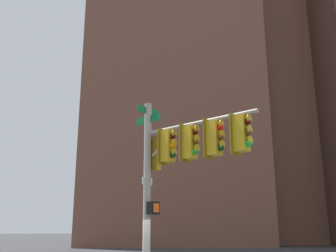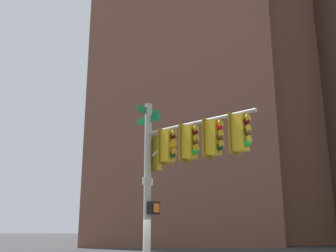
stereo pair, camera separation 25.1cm
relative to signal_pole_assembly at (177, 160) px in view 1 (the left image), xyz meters
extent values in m
cylinder|color=#9E998C|center=(-0.80, -0.93, -1.11)|extent=(0.25, 0.25, 6.37)
cylinder|color=#9E998C|center=(0.59, 0.58, 1.04)|extent=(2.88, 3.08, 0.12)
cylinder|color=#9E998C|center=(-0.30, -0.39, 0.59)|extent=(0.77, 0.82, 0.75)
cube|color=#0F6B33|center=(-0.80, -0.93, 1.83)|extent=(0.77, 0.72, 0.24)
cube|color=#0F6B33|center=(-0.80, -0.93, 1.53)|extent=(0.77, 0.82, 0.24)
cube|color=white|center=(-0.80, -0.93, -0.57)|extent=(0.35, 0.33, 0.24)
cube|color=gold|center=(-0.20, -0.27, 0.48)|extent=(0.48, 0.48, 1.00)
cube|color=#775E0F|center=(-0.33, -0.41, 0.48)|extent=(0.43, 0.40, 1.16)
sphere|color=#470A07|center=(-0.06, -0.12, 0.78)|extent=(0.20, 0.20, 0.20)
cylinder|color=gold|center=(-0.01, -0.08, 0.87)|extent=(0.20, 0.19, 0.23)
sphere|color=#F29E0C|center=(-0.06, -0.12, 0.48)|extent=(0.20, 0.20, 0.20)
cylinder|color=gold|center=(-0.01, -0.08, 0.57)|extent=(0.20, 0.19, 0.23)
sphere|color=#0A3819|center=(-0.06, -0.12, 0.18)|extent=(0.20, 0.20, 0.20)
cylinder|color=gold|center=(-0.01, -0.08, 0.27)|extent=(0.20, 0.19, 0.23)
cube|color=gold|center=(0.41, 0.38, 0.48)|extent=(0.48, 0.48, 1.00)
cube|color=#775E0F|center=(0.28, 0.24, 0.48)|extent=(0.43, 0.40, 1.16)
sphere|color=#470A07|center=(0.55, 0.53, 0.78)|extent=(0.20, 0.20, 0.20)
cylinder|color=gold|center=(0.59, 0.58, 0.87)|extent=(0.20, 0.19, 0.23)
sphere|color=#4C330A|center=(0.55, 0.53, 0.48)|extent=(0.20, 0.20, 0.20)
cylinder|color=gold|center=(0.59, 0.58, 0.57)|extent=(0.20, 0.19, 0.23)
sphere|color=green|center=(0.55, 0.53, 0.18)|extent=(0.20, 0.20, 0.20)
cylinder|color=gold|center=(0.59, 0.58, 0.27)|extent=(0.20, 0.19, 0.23)
cube|color=gold|center=(1.02, 1.03, 0.48)|extent=(0.48, 0.48, 1.00)
cube|color=#775E0F|center=(0.89, 0.89, 0.48)|extent=(0.43, 0.40, 1.16)
sphere|color=red|center=(1.16, 1.18, 0.78)|extent=(0.20, 0.20, 0.20)
cylinder|color=gold|center=(1.20, 1.23, 0.87)|extent=(0.20, 0.19, 0.23)
sphere|color=#4C330A|center=(1.16, 1.18, 0.48)|extent=(0.20, 0.20, 0.20)
cylinder|color=gold|center=(1.20, 1.23, 0.57)|extent=(0.20, 0.19, 0.23)
sphere|color=#0A3819|center=(1.16, 1.18, 0.18)|extent=(0.20, 0.20, 0.20)
cylinder|color=gold|center=(1.20, 1.23, 0.27)|extent=(0.20, 0.19, 0.23)
cube|color=gold|center=(1.62, 1.68, 0.48)|extent=(0.48, 0.48, 1.00)
cube|color=#775E0F|center=(1.49, 1.55, 0.48)|extent=(0.43, 0.40, 1.16)
sphere|color=#470A07|center=(1.76, 1.84, 0.78)|extent=(0.20, 0.20, 0.20)
cylinder|color=gold|center=(1.81, 1.88, 0.87)|extent=(0.20, 0.19, 0.23)
sphere|color=#4C330A|center=(1.76, 1.84, 0.48)|extent=(0.20, 0.20, 0.20)
cylinder|color=gold|center=(1.81, 1.88, 0.57)|extent=(0.20, 0.19, 0.23)
sphere|color=green|center=(1.76, 1.84, 0.18)|extent=(0.20, 0.20, 0.20)
cylinder|color=gold|center=(1.81, 1.88, 0.27)|extent=(0.20, 0.19, 0.23)
cube|color=gold|center=(-1.04, -0.71, 0.34)|extent=(0.48, 0.48, 1.00)
cube|color=#775E0F|center=(-0.90, -0.84, 0.34)|extent=(0.40, 0.43, 1.16)
sphere|color=#470A07|center=(-1.19, -0.57, 0.64)|extent=(0.20, 0.20, 0.20)
cylinder|color=gold|center=(-1.24, -0.52, 0.73)|extent=(0.19, 0.20, 0.23)
sphere|color=#4C330A|center=(-1.19, -0.57, 0.34)|extent=(0.20, 0.20, 0.20)
cylinder|color=gold|center=(-1.24, -0.52, 0.43)|extent=(0.19, 0.20, 0.23)
sphere|color=green|center=(-1.19, -0.57, 0.04)|extent=(0.20, 0.20, 0.20)
cylinder|color=gold|center=(-1.24, -0.52, 0.13)|extent=(0.19, 0.20, 0.23)
cube|color=black|center=(-0.62, -0.73, -1.43)|extent=(0.44, 0.43, 0.40)
cube|color=#EA5914|center=(-0.53, -0.63, -1.43)|extent=(0.20, 0.19, 0.28)
cube|color=brown|center=(-40.29, 1.63, 25.17)|extent=(20.31, 21.86, 58.92)
cube|color=brown|center=(-46.29, 18.90, 12.94)|extent=(23.45, 16.39, 34.46)
cube|color=#9EC6C1|center=(-50.41, 10.38, 33.11)|extent=(25.08, 23.88, 74.80)
camera|label=1|loc=(11.82, -0.68, -1.95)|focal=41.10mm
camera|label=2|loc=(11.82, -0.43, -1.95)|focal=41.10mm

